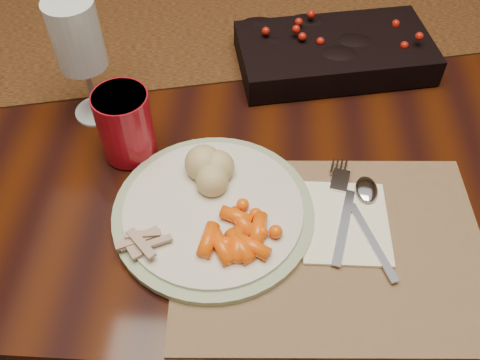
# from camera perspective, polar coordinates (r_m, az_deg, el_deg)

# --- Properties ---
(floor) EXTENTS (5.00, 5.00, 0.00)m
(floor) POSITION_cam_1_polar(r_m,az_deg,el_deg) (1.52, 0.18, -11.38)
(floor) COLOR black
(floor) RESTS_ON ground
(dining_table) EXTENTS (1.80, 1.00, 0.75)m
(dining_table) POSITION_cam_1_polar(r_m,az_deg,el_deg) (1.21, 0.22, -2.97)
(dining_table) COLOR black
(dining_table) RESTS_ON floor
(table_runner) EXTENTS (1.88, 0.79, 0.00)m
(table_runner) POSITION_cam_1_polar(r_m,az_deg,el_deg) (1.07, -1.85, 16.96)
(table_runner) COLOR #331705
(table_runner) RESTS_ON dining_table
(centerpiece) EXTENTS (0.35, 0.23, 0.06)m
(centerpiece) POSITION_cam_1_polar(r_m,az_deg,el_deg) (0.95, 10.09, 13.59)
(centerpiece) COLOR black
(centerpiece) RESTS_ON table_runner
(placemat_main) EXTENTS (0.42, 0.32, 0.00)m
(placemat_main) POSITION_cam_1_polar(r_m,az_deg,el_deg) (0.71, 9.52, -7.05)
(placemat_main) COLOR brown
(placemat_main) RESTS_ON dining_table
(dinner_plate) EXTENTS (0.34, 0.34, 0.02)m
(dinner_plate) POSITION_cam_1_polar(r_m,az_deg,el_deg) (0.72, -2.88, -3.36)
(dinner_plate) COLOR silver
(dinner_plate) RESTS_ON placemat_main
(baby_carrots) EXTENTS (0.13, 0.12, 0.02)m
(baby_carrots) POSITION_cam_1_polar(r_m,az_deg,el_deg) (0.68, -0.40, -5.56)
(baby_carrots) COLOR #FF5808
(baby_carrots) RESTS_ON dinner_plate
(mashed_potatoes) EXTENTS (0.09, 0.08, 0.05)m
(mashed_potatoes) POSITION_cam_1_polar(r_m,az_deg,el_deg) (0.73, -3.99, 1.32)
(mashed_potatoes) COLOR #C7BF86
(mashed_potatoes) RESTS_ON dinner_plate
(turkey_shreds) EXTENTS (0.08, 0.08, 0.02)m
(turkey_shreds) POSITION_cam_1_polar(r_m,az_deg,el_deg) (0.69, -10.20, -6.23)
(turkey_shreds) COLOR #AB988B
(turkey_shreds) RESTS_ON dinner_plate
(napkin) EXTENTS (0.12, 0.14, 0.00)m
(napkin) POSITION_cam_1_polar(r_m,az_deg,el_deg) (0.73, 11.13, -4.45)
(napkin) COLOR white
(napkin) RESTS_ON placemat_main
(fork) EXTENTS (0.06, 0.16, 0.00)m
(fork) POSITION_cam_1_polar(r_m,az_deg,el_deg) (0.73, 10.91, -3.60)
(fork) COLOR silver
(fork) RESTS_ON napkin
(spoon) EXTENTS (0.09, 0.16, 0.00)m
(spoon) POSITION_cam_1_polar(r_m,az_deg,el_deg) (0.73, 13.73, -4.62)
(spoon) COLOR silver
(spoon) RESTS_ON napkin
(red_cup) EXTENTS (0.09, 0.09, 0.11)m
(red_cup) POSITION_cam_1_polar(r_m,az_deg,el_deg) (0.78, -12.14, 5.79)
(red_cup) COLOR maroon
(red_cup) RESTS_ON placemat_main
(wine_glass) EXTENTS (0.08, 0.08, 0.20)m
(wine_glass) POSITION_cam_1_polar(r_m,az_deg,el_deg) (0.84, -16.34, 11.96)
(wine_glass) COLOR #BABABA
(wine_glass) RESTS_ON dining_table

